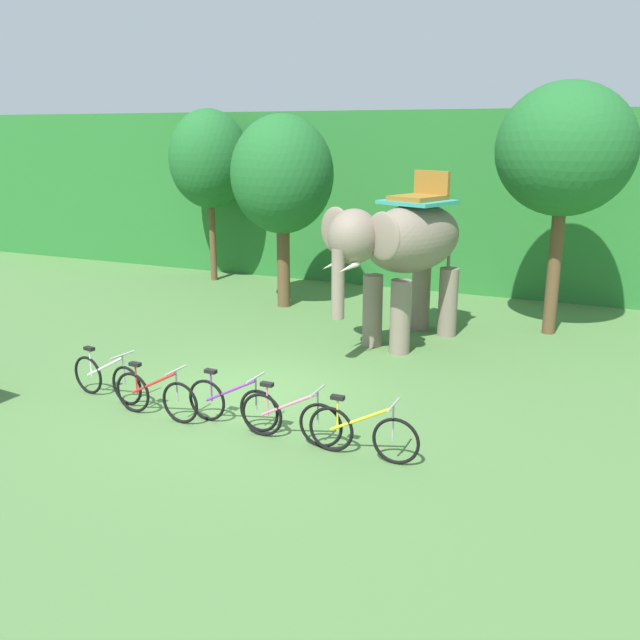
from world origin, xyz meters
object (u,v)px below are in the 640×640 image
Objects in this scene: bike_red at (156,396)px; bike_purple at (232,404)px; bike_pink at (291,418)px; bike_yellow at (363,433)px; tree_center at (282,176)px; bike_white at (107,378)px; tree_right at (209,159)px; elephant at (404,246)px; tree_far_left at (565,150)px.

bike_red and bike_purple have the same top height.
bike_pink and bike_yellow have the same top height.
bike_white is at bearing -89.27° from tree_center.
tree_center is 7.91m from bike_white.
bike_purple is (2.63, -0.12, 0.00)m from bike_white.
tree_right is 3.12× the size of bike_white.
bike_pink is at bearing -7.23° from bike_purple.
tree_center is at bearing 123.53° from bike_yellow.
elephant is 2.46× the size of bike_yellow.
bike_purple is (1.34, 0.21, 0.00)m from bike_red.
bike_purple is at bearing -118.95° from tree_far_left.
bike_yellow is at bearing -78.87° from elephant.
tree_right is at bearing 131.41° from bike_yellow.
bike_red is at bearing -114.50° from elephant.
bike_yellow is at bearing -5.20° from bike_purple.
elephant is at bearing -143.81° from tree_far_left.
tree_center is 8.32m from bike_red.
elephant is at bearing -27.00° from tree_center.
bike_red is 2.45m from bike_pink.
bike_yellow is at bearing -56.47° from tree_center.
bike_white is (0.09, -7.26, -3.12)m from tree_center.
elephant reaches higher than bike_purple.
tree_right is 3.10× the size of bike_pink.
tree_right reaches higher than bike_purple.
bike_red and bike_yellow have the same top height.
elephant is 2.46× the size of bike_purple.
tree_far_left reaches higher than bike_pink.
bike_purple is at bearing -2.51° from bike_white.
bike_pink is at bearing 176.69° from bike_yellow.
bike_white is 0.99× the size of bike_red.
bike_yellow is at bearing -48.59° from tree_right.
elephant is 2.46× the size of bike_red.
tree_far_left reaches higher than bike_purple.
tree_far_left is 8.85m from bike_yellow.
bike_purple and bike_pink have the same top height.
tree_right is at bearing 123.42° from bike_purple.
tree_right is 3.10× the size of bike_yellow.
bike_pink is (7.41, -9.69, -3.40)m from tree_right.
tree_far_left is at bearing -10.77° from tree_right.
bike_white is 2.63m from bike_purple.
bike_yellow is at bearing -103.56° from tree_far_left.
tree_far_left is 3.33× the size of bike_red.
bike_purple is (2.72, -7.38, -3.12)m from tree_center.
elephant is (3.93, -2.00, -1.30)m from tree_center.
tree_center is (3.57, -2.16, -0.28)m from tree_right.
bike_white is (-3.84, -5.26, -1.82)m from elephant.
tree_right is 3.10× the size of bike_purple.
tree_right reaches higher than bike_red.
tree_center is 9.00m from bike_pink.
bike_purple is 1.00× the size of bike_yellow.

